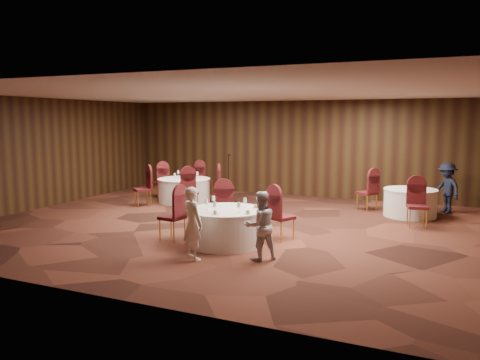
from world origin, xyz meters
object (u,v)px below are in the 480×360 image
at_px(table_main, 226,227).
at_px(table_right, 410,202).
at_px(woman_b, 260,226).
at_px(mic_stand, 229,186).
at_px(woman_a, 193,223).
at_px(man_c, 447,188).
at_px(table_left, 184,190).

distance_m(table_main, table_right, 5.60).
height_order(table_right, woman_b, woman_b).
distance_m(mic_stand, woman_a, 6.80).
bearing_deg(man_c, table_main, -77.22).
bearing_deg(table_left, table_right, 4.46).
bearing_deg(woman_b, table_right, -156.96).
distance_m(woman_a, woman_b, 1.24).
height_order(table_right, man_c, man_c).
bearing_deg(table_left, mic_stand, 51.08).
xyz_separation_m(table_right, woman_a, (-3.40, -5.71, 0.31)).
xyz_separation_m(woman_b, man_c, (3.14, 6.14, 0.06)).
height_order(table_main, woman_a, woman_a).
bearing_deg(table_right, table_main, -126.10).
relative_size(table_main, man_c, 1.14).
relative_size(table_main, table_left, 0.98).
relative_size(table_main, woman_a, 1.17).
height_order(table_right, mic_stand, mic_stand).
bearing_deg(mic_stand, table_right, -6.95).
distance_m(table_right, woman_b, 5.71).
relative_size(woman_a, woman_b, 1.06).
xyz_separation_m(table_left, table_right, (6.64, 0.52, 0.00)).
height_order(table_main, table_left, same).
relative_size(table_left, woman_a, 1.20).
distance_m(woman_b, man_c, 6.89).
bearing_deg(mic_stand, table_left, -128.92).
relative_size(mic_stand, woman_b, 1.13).
height_order(table_main, table_right, same).
bearing_deg(table_main, man_c, 52.39).
height_order(mic_stand, woman_b, mic_stand).
bearing_deg(man_c, woman_b, -66.72).
bearing_deg(woman_b, mic_stand, -103.69).
xyz_separation_m(table_left, woman_a, (3.24, -5.20, 0.31)).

